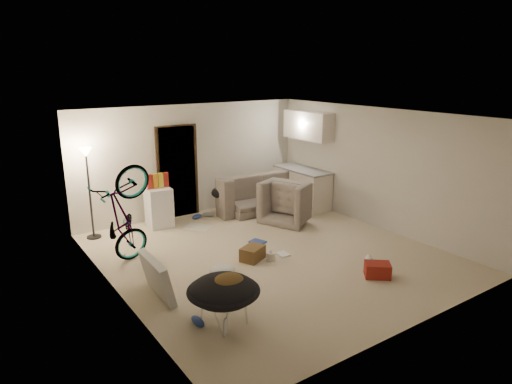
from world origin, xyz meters
TOP-DOWN VIEW (x-y plane):
  - floor at (0.00, 0.00)m, footprint 5.50×6.00m
  - ceiling at (0.00, 0.00)m, footprint 5.50×6.00m
  - wall_back at (0.00, 3.01)m, footprint 5.50×0.02m
  - wall_front at (0.00, -3.01)m, footprint 5.50×0.02m
  - wall_left at (-2.76, 0.00)m, footprint 0.02×6.00m
  - wall_right at (2.76, 0.00)m, footprint 0.02×6.00m
  - doorway at (-0.40, 2.97)m, footprint 0.85×0.10m
  - door_trim at (-0.40, 2.94)m, footprint 0.97×0.04m
  - floor_lamp at (-2.40, 2.65)m, footprint 0.28×0.28m
  - kitchen_counter at (2.43, 2.00)m, footprint 0.60×1.50m
  - counter_top at (2.43, 2.00)m, footprint 0.64×1.54m
  - kitchen_uppers at (2.56, 2.00)m, footprint 0.38×1.40m
  - sofa at (1.41, 2.45)m, footprint 2.30×0.97m
  - armchair at (1.57, 1.32)m, footprint 1.26×1.32m
  - bicycle at (-2.30, 1.04)m, footprint 1.87×1.02m
  - book_asset at (-2.02, -1.81)m, footprint 0.28×0.28m
  - mini_fridge at (-1.04, 2.55)m, footprint 0.52×0.52m
  - snack_box_0 at (-1.21, 2.55)m, footprint 0.10×0.07m
  - snack_box_1 at (-1.09, 2.55)m, footprint 0.10×0.07m
  - snack_box_2 at (-0.97, 2.55)m, footprint 0.10×0.08m
  - snack_box_3 at (-0.85, 2.55)m, footprint 0.11×0.09m
  - saucer_chair at (-1.88, -1.56)m, footprint 0.96×0.96m
  - hoodie at (-1.83, -1.59)m, footprint 0.57×0.51m
  - sofa_drape at (0.46, 2.45)m, footprint 0.64×0.57m
  - tv_box at (-2.30, -0.35)m, footprint 0.27×0.94m
  - drink_case_a at (-0.40, -0.04)m, footprint 0.51×0.45m
  - drink_case_b at (0.89, -1.73)m, footprint 0.50×0.48m
  - juicer at (-0.16, -0.25)m, footprint 0.15×0.15m
  - newspaper at (-0.40, 2.03)m, footprint 0.65×0.68m
  - book_blue at (0.14, 0.58)m, footprint 0.30×0.35m
  - book_white at (0.18, -0.16)m, footprint 0.21×0.26m
  - shoe_0 at (-0.16, 2.55)m, footprint 0.29×0.17m
  - shoe_1 at (0.10, 2.52)m, footprint 0.27×0.28m
  - shoe_2 at (-2.17, -1.38)m, footprint 0.12×0.29m
  - shoe_4 at (1.23, -1.24)m, footprint 0.30×0.27m
  - clothes_lump_b at (0.57, 2.55)m, footprint 0.54×0.51m
  - clothes_lump_c at (-1.11, -0.20)m, footprint 0.52×0.49m

SIDE VIEW (x-z plane):
  - floor at x=0.00m, z-range -0.02..0.00m
  - newspaper at x=-0.40m, z-range 0.00..0.01m
  - book_asset at x=-2.02m, z-range 0.00..0.02m
  - book_white at x=0.18m, z-range 0.00..0.02m
  - book_blue at x=0.14m, z-range 0.00..0.03m
  - shoe_0 at x=-0.16m, z-range 0.00..0.10m
  - shoe_1 at x=0.10m, z-range 0.00..0.10m
  - shoe_2 at x=-2.17m, z-range 0.00..0.11m
  - shoe_4 at x=1.23m, z-range 0.00..0.11m
  - clothes_lump_c at x=-1.11m, z-range 0.00..0.13m
  - clothes_lump_b at x=0.57m, z-range 0.00..0.13m
  - juicer at x=-0.16m, z-range -0.02..0.20m
  - drink_case_b at x=0.89m, z-range 0.00..0.23m
  - drink_case_a at x=-0.40m, z-range 0.00..0.24m
  - tv_box at x=-2.30m, z-range 0.00..0.62m
  - sofa at x=1.41m, z-range 0.00..0.66m
  - armchair at x=1.57m, z-range 0.00..0.67m
  - saucer_chair at x=-1.88m, z-range 0.06..0.74m
  - mini_fridge at x=-1.04m, z-range 0.00..0.84m
  - kitchen_counter at x=2.43m, z-range 0.00..0.88m
  - bicycle at x=-2.30m, z-range -0.05..0.98m
  - sofa_drape at x=0.46m, z-range 0.40..0.68m
  - hoodie at x=-1.83m, z-range 0.49..0.71m
  - counter_top at x=2.43m, z-range 0.88..0.92m
  - snack_box_0 at x=-1.21m, z-range 0.85..1.15m
  - snack_box_1 at x=-1.09m, z-range 0.85..1.15m
  - snack_box_2 at x=-0.97m, z-range 0.85..1.15m
  - snack_box_3 at x=-0.85m, z-range 0.85..1.15m
  - doorway at x=-0.40m, z-range 0.00..2.04m
  - door_trim at x=-0.40m, z-range -0.03..2.07m
  - wall_back at x=0.00m, z-range 0.00..2.50m
  - wall_front at x=0.00m, z-range 0.00..2.50m
  - wall_left at x=-2.76m, z-range 0.00..2.50m
  - wall_right at x=2.76m, z-range 0.00..2.50m
  - floor_lamp at x=-2.40m, z-range 0.40..2.21m
  - kitchen_uppers at x=2.56m, z-range 1.62..2.27m
  - ceiling at x=0.00m, z-range 2.50..2.52m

